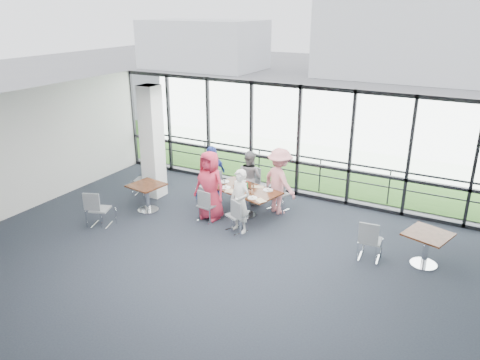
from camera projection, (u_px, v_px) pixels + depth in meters
The scene contains 40 objects.
floor at pixel (204, 276), 9.62m from camera, with size 12.00×10.00×0.02m, color #1F232E.
ceiling at pixel (199, 124), 8.48m from camera, with size 12.00×10.00×0.04m, color white.
wall_left at pixel (1, 159), 11.74m from camera, with size 0.10×10.00×3.20m, color silver.
curtain_wall_back at pixel (298, 142), 13.16m from camera, with size 12.00×0.10×3.20m, color white.
structural_column at pixel (152, 142), 13.13m from camera, with size 0.50×0.50×3.20m, color white.
apron at pixel (346, 151), 17.83m from camera, with size 80.00×70.00×0.02m, color gray.
grass_strip at pixel (329, 165), 16.18m from camera, with size 80.00×5.00×0.01m, color #295719.
hangar_aux at pixel (203, 44), 39.98m from camera, with size 10.00×6.00×4.00m, color silver.
guard_rail at pixel (304, 172), 14.04m from camera, with size 0.06×0.06×12.00m, color #2D2D33.
main_table at pixel (246, 194), 12.15m from camera, with size 1.96×1.38×0.75m.
side_table_left at pixel (147, 189), 12.45m from camera, with size 0.92×0.92×0.75m.
side_table_right at pixel (427, 239), 9.80m from camera, with size 1.05×1.05×0.75m.
diner_near_left at pixel (210, 186), 11.90m from camera, with size 0.89×0.58×1.81m, color #C02A43.
diner_near_right at pixel (240, 201), 11.24m from camera, with size 0.58×0.42×1.59m, color silver.
diner_far_left at pixel (250, 177), 12.91m from camera, with size 0.73×0.45×1.51m, color gray.
diner_far_right at pixel (280, 181), 12.25m from camera, with size 1.15×0.59×1.78m, color pink.
diner_end at pixel (213, 176), 12.75m from camera, with size 0.99×0.54×1.70m, color #3147AA.
chair_main_nl at pixel (207, 205), 11.93m from camera, with size 0.41×0.41×0.85m, color gray, non-canonical shape.
chair_main_nr at pixel (237, 216), 11.35m from camera, with size 0.42×0.42×0.85m, color gray, non-canonical shape.
chair_main_fl at pixel (255, 186), 13.07m from camera, with size 0.46×0.46×0.94m, color gray, non-canonical shape.
chair_main_fr at pixel (278, 194), 12.54m from camera, with size 0.45×0.45×0.93m, color gray, non-canonical shape.
chair_main_end at pixel (209, 187), 13.06m from camera, with size 0.43×0.43×0.88m, color gray, non-canonical shape.
chair_spare_la at pixel (100, 209), 11.64m from camera, with size 0.44×0.44×0.90m, color gray, non-canonical shape.
chair_spare_lb at pixel (143, 180), 13.59m from camera, with size 0.44×0.44×0.90m, color gray, non-canonical shape.
chair_spare_r at pixel (371, 240), 10.10m from camera, with size 0.44×0.44×0.90m, color gray, non-canonical shape.
plate_nl at pixel (226, 188), 12.18m from camera, with size 0.26×0.26×0.01m, color white.
plate_nr at pixel (253, 198), 11.53m from camera, with size 0.24×0.24×0.01m, color white.
plate_fl at pixel (241, 181), 12.65m from camera, with size 0.27×0.27×0.01m, color white.
plate_fr at pixel (268, 190), 12.02m from camera, with size 0.26×0.26×0.01m, color white.
plate_end at pixel (224, 182), 12.58m from camera, with size 0.25×0.25×0.01m, color white.
tumbler_a at pixel (234, 187), 12.05m from camera, with size 0.07×0.07×0.14m, color white.
tumbler_b at pixel (250, 191), 11.77m from camera, with size 0.07×0.07×0.13m, color white.
tumbler_c at pixel (253, 186), 12.14m from camera, with size 0.07×0.07×0.14m, color white.
tumbler_d at pixel (224, 182), 12.35m from camera, with size 0.08×0.08×0.15m, color white.
menu_a at pixel (231, 191), 11.97m from camera, with size 0.32×0.22×0.00m, color white.
menu_b at pixel (260, 200), 11.40m from camera, with size 0.28×0.19×0.00m, color white.
menu_c at pixel (258, 187), 12.24m from camera, with size 0.27×0.19×0.00m, color white.
condiment_caddy at pixel (247, 189), 12.06m from camera, with size 0.10×0.07×0.04m, color black.
ketchup_bottle at pixel (248, 185), 12.14m from camera, with size 0.06×0.06×0.18m, color #AD0F0A.
green_bottle at pixel (247, 186), 12.02m from camera, with size 0.05×0.05×0.20m, color #1A722F.
Camera 1 is at (4.63, -6.93, 5.24)m, focal length 35.00 mm.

